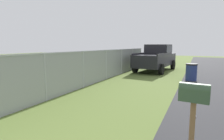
{
  "coord_description": "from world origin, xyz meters",
  "views": [
    {
      "loc": [
        1.08,
        -1.48,
        2.0
      ],
      "look_at": [
        6.88,
        1.28,
        1.13
      ],
      "focal_mm": 29.1,
      "sensor_mm": 36.0,
      "label": 1
    }
  ],
  "objects": [
    {
      "name": "fence_section",
      "position": [
        9.4,
        3.43,
        0.94
      ],
      "size": [
        16.71,
        0.07,
        1.75
      ],
      "color": "#9EA3A8",
      "rests_on": "ground"
    },
    {
      "name": "mailbox",
      "position": [
        4.39,
        -1.45,
        1.1
      ],
      "size": [
        0.24,
        0.5,
        1.37
      ],
      "rotation": [
        0.0,
        0.0,
        -0.09
      ],
      "color": "brown",
      "rests_on": "ground"
    },
    {
      "name": "trash_bin",
      "position": [
        12.35,
        -1.17,
        0.49
      ],
      "size": [
        0.63,
        0.63,
        0.98
      ],
      "color": "navy",
      "rests_on": "ground"
    },
    {
      "name": "litter_can_midfield_b",
      "position": [
        6.47,
        -1.46,
        0.03
      ],
      "size": [
        0.1,
        0.13,
        0.07
      ],
      "primitive_type": "cylinder",
      "rotation": [
        0.0,
        1.57,
        5.02
      ],
      "color": "silver",
      "rests_on": "ground"
    },
    {
      "name": "pickup_truck",
      "position": [
        15.73,
        1.55,
        1.1
      ],
      "size": [
        5.41,
        2.61,
        2.09
      ],
      "rotation": [
        0.0,
        0.0,
        -0.1
      ],
      "color": "black",
      "rests_on": "ground"
    }
  ]
}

